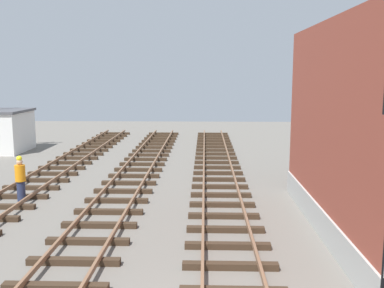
% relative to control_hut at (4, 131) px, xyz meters
% --- Properties ---
extents(control_hut, '(3.00, 3.80, 2.76)m').
position_rel_control_hut_xyz_m(control_hut, '(0.00, 0.00, 0.00)').
color(control_hut, silver).
rests_on(control_hut, ground).
extents(track_worker_foreground, '(0.40, 0.40, 1.87)m').
position_rel_control_hut_xyz_m(track_worker_foreground, '(5.94, -11.50, -0.46)').
color(track_worker_foreground, '#262D4C').
rests_on(track_worker_foreground, ground).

